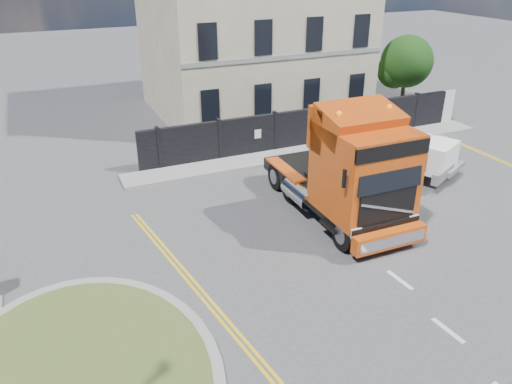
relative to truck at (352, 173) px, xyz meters
name	(u,v)px	position (x,y,z in m)	size (l,w,h in m)	color
ground	(284,254)	(-3.27, -1.08, -2.01)	(120.00, 120.00, 0.00)	#424244
traffic_island	(80,379)	(-10.27, -4.08, -1.93)	(6.80, 6.80, 0.17)	gray
hoarding_fence	(318,126)	(3.29, 7.92, -1.01)	(18.80, 0.25, 2.00)	black
georgian_building	(252,16)	(2.73, 15.42, 3.77)	(12.30, 10.30, 12.80)	beige
tree	(404,64)	(11.11, 11.02, 1.04)	(3.20, 3.20, 4.80)	#382619
pavement_far	(317,150)	(2.73, 7.02, -1.95)	(20.00, 1.60, 0.12)	gray
truck	(352,173)	(0.00, 0.00, 0.00)	(2.89, 7.51, 4.48)	black
flatbed_pickup	(422,157)	(5.29, 2.15, -0.97)	(3.68, 5.09, 1.92)	slate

